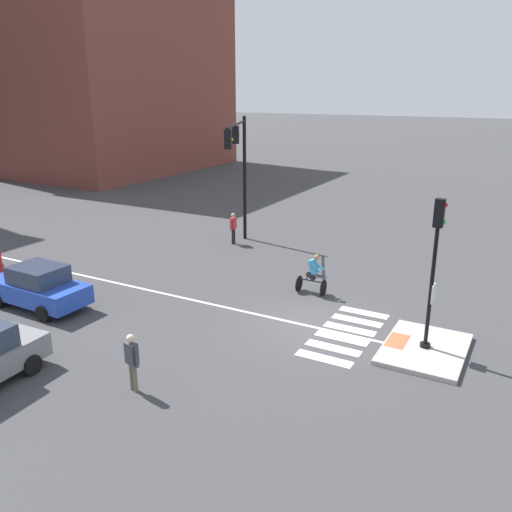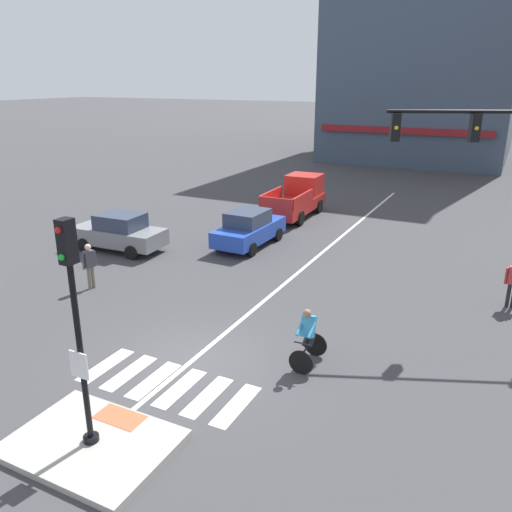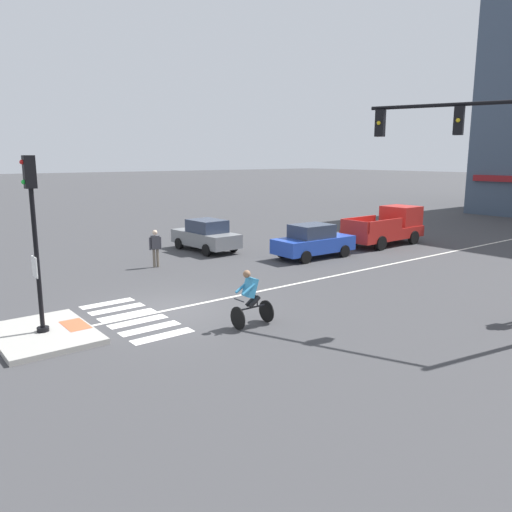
% 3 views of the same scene
% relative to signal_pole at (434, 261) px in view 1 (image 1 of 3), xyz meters
% --- Properties ---
extents(ground_plane, '(300.00, 300.00, 0.00)m').
position_rel_signal_pole_xyz_m(ground_plane, '(0.00, 3.86, -2.98)').
color(ground_plane, '#3D3D3F').
extents(traffic_island, '(3.32, 2.43, 0.15)m').
position_rel_signal_pole_xyz_m(traffic_island, '(0.00, 0.01, -2.91)').
color(traffic_island, '#A3A099').
rests_on(traffic_island, ground).
extents(tactile_pad_front, '(1.10, 0.60, 0.01)m').
position_rel_signal_pole_xyz_m(tactile_pad_front, '(0.00, 0.87, -2.83)').
color(tactile_pad_front, '#DB5B38').
rests_on(tactile_pad_front, traffic_island).
extents(signal_pole, '(0.44, 0.38, 4.70)m').
position_rel_signal_pole_xyz_m(signal_pole, '(0.00, 0.00, 0.00)').
color(signal_pole, black).
rests_on(signal_pole, traffic_island).
extents(crosswalk_stripe_a, '(0.44, 1.80, 0.01)m').
position_rel_signal_pole_xyz_m(crosswalk_stripe_a, '(-1.97, 2.59, -2.98)').
color(crosswalk_stripe_a, silver).
rests_on(crosswalk_stripe_a, ground).
extents(crosswalk_stripe_b, '(0.44, 1.80, 0.01)m').
position_rel_signal_pole_xyz_m(crosswalk_stripe_b, '(-1.18, 2.59, -2.98)').
color(crosswalk_stripe_b, silver).
rests_on(crosswalk_stripe_b, ground).
extents(crosswalk_stripe_c, '(0.44, 1.80, 0.01)m').
position_rel_signal_pole_xyz_m(crosswalk_stripe_c, '(-0.39, 2.59, -2.98)').
color(crosswalk_stripe_c, silver).
rests_on(crosswalk_stripe_c, ground).
extents(crosswalk_stripe_d, '(0.44, 1.80, 0.01)m').
position_rel_signal_pole_xyz_m(crosswalk_stripe_d, '(0.39, 2.59, -2.98)').
color(crosswalk_stripe_d, silver).
rests_on(crosswalk_stripe_d, ground).
extents(crosswalk_stripe_e, '(0.44, 1.80, 0.01)m').
position_rel_signal_pole_xyz_m(crosswalk_stripe_e, '(1.18, 2.59, -2.98)').
color(crosswalk_stripe_e, silver).
rests_on(crosswalk_stripe_e, ground).
extents(crosswalk_stripe_f, '(0.44, 1.80, 0.01)m').
position_rel_signal_pole_xyz_m(crosswalk_stripe_f, '(1.97, 2.59, -2.98)').
color(crosswalk_stripe_f, silver).
rests_on(crosswalk_stripe_f, ground).
extents(lane_centre_line, '(0.14, 28.00, 0.01)m').
position_rel_signal_pole_xyz_m(lane_centre_line, '(-0.06, 13.86, -2.98)').
color(lane_centre_line, silver).
rests_on(lane_centre_line, ground).
extents(traffic_light_mast, '(5.34, 2.38, 6.53)m').
position_rel_signal_pole_xyz_m(traffic_light_mast, '(6.93, 10.75, 1.59)').
color(traffic_light_mast, black).
rests_on(traffic_light_mast, ground).
extents(building_corner_right, '(22.16, 16.03, 17.96)m').
position_rel_signal_pole_xyz_m(building_corner_right, '(25.71, 36.35, 6.02)').
color(building_corner_right, brown).
rests_on(building_corner_right, ground).
extents(car_blue_westbound_far, '(1.92, 4.14, 1.64)m').
position_rel_signal_pole_xyz_m(car_blue_westbound_far, '(-3.36, 13.50, -2.17)').
color(car_blue_westbound_far, '#2347B7').
rests_on(car_blue_westbound_far, ground).
extents(cyclist, '(0.67, 1.09, 1.68)m').
position_rel_signal_pole_xyz_m(cyclist, '(2.79, 4.99, -2.11)').
color(cyclist, black).
rests_on(cyclist, ground).
extents(pedestrian_at_curb_left, '(0.30, 0.54, 1.67)m').
position_rel_signal_pole_xyz_m(pedestrian_at_curb_left, '(-6.11, 6.49, -2.00)').
color(pedestrian_at_curb_left, '#6B6051').
rests_on(pedestrian_at_curb_left, ground).
extents(pedestrian_waiting_far_side, '(0.55, 0.24, 1.67)m').
position_rel_signal_pole_xyz_m(pedestrian_waiting_far_side, '(7.42, 11.47, -2.00)').
color(pedestrian_waiting_far_side, black).
rests_on(pedestrian_waiting_far_side, ground).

